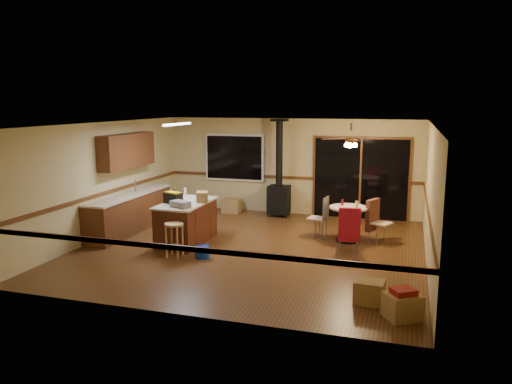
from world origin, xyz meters
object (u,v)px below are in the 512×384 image
at_px(bar_stool, 174,240).
at_px(chair_right, 374,215).
at_px(wood_stove, 279,189).
at_px(toolbox_black, 173,198).
at_px(box_under_window, 232,206).
at_px(chair_near, 349,225).
at_px(box_corner_a, 403,306).
at_px(dining_table, 348,218).
at_px(kitchen_island, 186,222).
at_px(box_corner_b, 369,292).
at_px(blue_bucket, 202,252).
at_px(toolbox_grey, 180,204).
at_px(chair_left, 322,213).

height_order(bar_stool, chair_right, chair_right).
relative_size(wood_stove, toolbox_black, 6.25).
distance_m(chair_right, box_under_window, 4.41).
bearing_deg(chair_near, box_corner_a, -69.29).
relative_size(bar_stool, box_under_window, 1.40).
bearing_deg(dining_table, kitchen_island, -161.79).
height_order(chair_right, box_under_window, chair_right).
relative_size(kitchen_island, box_corner_b, 3.81).
height_order(toolbox_black, bar_stool, toolbox_black).
relative_size(kitchen_island, wood_stove, 0.67).
relative_size(box_corner_a, box_corner_b, 1.08).
height_order(wood_stove, dining_table, wood_stove).
distance_m(dining_table, box_under_window, 3.99).
relative_size(blue_bucket, dining_table, 0.34).
xyz_separation_m(toolbox_grey, bar_stool, (0.09, -0.49, -0.63)).
bearing_deg(box_under_window, toolbox_grey, -86.97).
height_order(bar_stool, chair_near, chair_near).
relative_size(bar_stool, chair_near, 0.97).
distance_m(kitchen_island, blue_bucket, 1.25).
height_order(chair_left, box_corner_b, chair_left).
distance_m(wood_stove, chair_left, 2.38).
relative_size(toolbox_black, box_corner_a, 0.85).
bearing_deg(wood_stove, chair_right, -34.78).
height_order(kitchen_island, toolbox_black, toolbox_black).
bearing_deg(toolbox_grey, box_under_window, 93.03).
bearing_deg(kitchen_island, toolbox_grey, -77.19).
relative_size(chair_right, box_under_window, 1.44).
height_order(dining_table, box_corner_b, dining_table).
height_order(toolbox_black, blue_bucket, toolbox_black).
xyz_separation_m(wood_stove, bar_stool, (-1.09, -4.07, -0.39)).
xyz_separation_m(toolbox_grey, blue_bucket, (0.65, -0.41, -0.85)).
bearing_deg(blue_bucket, toolbox_grey, 147.62).
distance_m(toolbox_grey, chair_right, 4.20).
height_order(chair_left, chair_right, same).
height_order(wood_stove, box_corner_a, wood_stove).
bearing_deg(wood_stove, box_corner_b, -62.16).
bearing_deg(wood_stove, box_under_window, 177.91).
xyz_separation_m(box_under_window, box_corner_b, (4.18, -5.36, -0.02)).
relative_size(dining_table, box_corner_b, 1.89).
height_order(wood_stove, box_under_window, wood_stove).
xyz_separation_m(wood_stove, toolbox_grey, (-1.18, -3.58, 0.24)).
relative_size(toolbox_grey, chair_left, 0.81).
bearing_deg(box_under_window, box_corner_a, -51.06).
distance_m(bar_stool, chair_right, 4.34).
bearing_deg(toolbox_black, box_under_window, 87.76).
bearing_deg(box_corner_a, chair_right, 100.00).
distance_m(chair_near, box_under_window, 4.60).
height_order(wood_stove, bar_stool, wood_stove).
distance_m(wood_stove, chair_right, 3.18).
xyz_separation_m(toolbox_black, box_corner_b, (4.31, -2.06, -0.83)).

